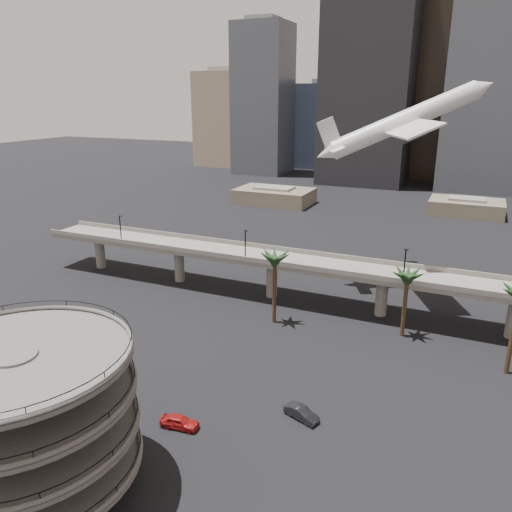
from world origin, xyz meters
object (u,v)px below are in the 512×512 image
at_px(airborne_jet, 403,122).
at_px(car_a, 180,422).
at_px(overpass, 325,270).
at_px(parking_ramp, 23,413).
at_px(car_b, 301,413).

xyz_separation_m(airborne_jet, car_a, (-14.84, -61.09, -33.31)).
bearing_deg(car_a, overpass, -13.96).
bearing_deg(car_a, parking_ramp, 146.29).
bearing_deg(car_a, car_b, -66.20).
bearing_deg(airborne_jet, parking_ramp, -131.71).
height_order(overpass, car_a, overpass).
bearing_deg(overpass, car_a, -96.93).
bearing_deg(parking_ramp, overpass, 77.57).
height_order(car_a, car_b, car_a).
relative_size(airborne_jet, car_a, 6.82).
relative_size(parking_ramp, car_b, 4.64).
relative_size(airborne_jet, car_b, 6.99).
bearing_deg(car_b, parking_ramp, 157.83).
relative_size(overpass, airborne_jet, 3.89).
relative_size(parking_ramp, airborne_jet, 0.66).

